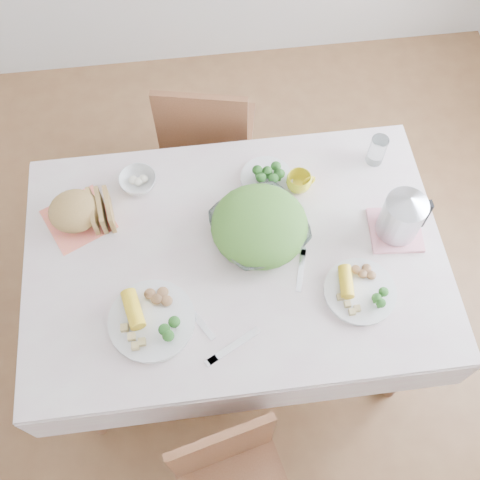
{
  "coord_description": "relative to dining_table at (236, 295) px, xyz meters",
  "views": [
    {
      "loc": [
        -0.1,
        -0.91,
        2.55
      ],
      "look_at": [
        0.02,
        0.02,
        0.82
      ],
      "focal_mm": 42.0,
      "sensor_mm": 36.0,
      "label": 1
    }
  ],
  "objects": [
    {
      "name": "broccoli_plate",
      "position": [
        0.16,
        0.3,
        0.4
      ],
      "size": [
        0.25,
        0.25,
        0.02
      ],
      "primitive_type": "cylinder",
      "rotation": [
        0.0,
        0.0,
        -0.3
      ],
      "color": "beige",
      "rests_on": "tablecloth"
    },
    {
      "name": "fruit_bowl",
      "position": [
        -0.33,
        0.34,
        0.41
      ],
      "size": [
        0.16,
        0.16,
        0.04
      ],
      "primitive_type": "imported",
      "rotation": [
        0.0,
        0.0,
        0.15
      ],
      "color": "white",
      "rests_on": "tablecloth"
    },
    {
      "name": "yellow_mug",
      "position": [
        0.27,
        0.25,
        0.42
      ],
      "size": [
        0.12,
        0.12,
        0.08
      ],
      "primitive_type": "imported",
      "rotation": [
        0.0,
        0.0,
        0.3
      ],
      "color": "yellow",
      "rests_on": "tablecloth"
    },
    {
      "name": "pink_tray",
      "position": [
        0.59,
        0.02,
        0.4
      ],
      "size": [
        0.2,
        0.2,
        0.01
      ],
      "primitive_type": "cube",
      "rotation": [
        0.0,
        0.0,
        -0.09
      ],
      "color": "pink",
      "rests_on": "tablecloth"
    },
    {
      "name": "tablecloth",
      "position": [
        0.0,
        0.0,
        0.38
      ],
      "size": [
        1.5,
        1.0,
        0.01
      ],
      "primitive_type": "cube",
      "color": "silver",
      "rests_on": "dining_table"
    },
    {
      "name": "dining_table",
      "position": [
        0.0,
        0.0,
        0.0
      ],
      "size": [
        1.4,
        0.9,
        0.75
      ],
      "primitive_type": "cube",
      "color": "brown",
      "rests_on": "floor"
    },
    {
      "name": "glass_tumbler",
      "position": [
        0.59,
        0.34,
        0.45
      ],
      "size": [
        0.07,
        0.07,
        0.13
      ],
      "primitive_type": "cylinder",
      "rotation": [
        0.0,
        0.0,
        0.02
      ],
      "color": "white",
      "rests_on": "tablecloth"
    },
    {
      "name": "bread_loaf",
      "position": [
        -0.56,
        0.21,
        0.45
      ],
      "size": [
        0.23,
        0.22,
        0.11
      ],
      "primitive_type": "ellipsoid",
      "rotation": [
        0.0,
        0.0,
        0.29
      ],
      "color": "olive",
      "rests_on": "napkin"
    },
    {
      "name": "dinner_plate_left",
      "position": [
        -0.31,
        -0.22,
        0.4
      ],
      "size": [
        0.32,
        0.32,
        0.02
      ],
      "primitive_type": "cylinder",
      "rotation": [
        0.0,
        0.0,
        -0.12
      ],
      "color": "white",
      "rests_on": "tablecloth"
    },
    {
      "name": "knife",
      "position": [
        -0.05,
        -0.34,
        0.39
      ],
      "size": [
        0.19,
        0.11,
        0.0
      ],
      "primitive_type": "cube",
      "rotation": [
        0.0,
        0.0,
        2.05
      ],
      "color": "silver",
      "rests_on": "tablecloth"
    },
    {
      "name": "napkin",
      "position": [
        -0.56,
        0.21,
        0.39
      ],
      "size": [
        0.29,
        0.29,
        0.0
      ],
      "primitive_type": "cube",
      "rotation": [
        0.0,
        0.0,
        0.45
      ],
      "color": "#FF7A5F",
      "rests_on": "tablecloth"
    },
    {
      "name": "salad_bowl",
      "position": [
        0.1,
        0.07,
        0.43
      ],
      "size": [
        0.42,
        0.42,
        0.08
      ],
      "primitive_type": "imported",
      "rotation": [
        0.0,
        0.0,
        0.38
      ],
      "color": "white",
      "rests_on": "tablecloth"
    },
    {
      "name": "dinner_plate_right",
      "position": [
        0.41,
        -0.21,
        0.4
      ],
      "size": [
        0.33,
        0.33,
        0.02
      ],
      "primitive_type": "cylinder",
      "rotation": [
        0.0,
        0.0,
        -0.46
      ],
      "color": "white",
      "rests_on": "tablecloth"
    },
    {
      "name": "chair_far",
      "position": [
        -0.03,
        0.81,
        0.09
      ],
      "size": [
        0.48,
        0.48,
        0.9
      ],
      "primitive_type": "cube",
      "rotation": [
        0.0,
        0.0,
        2.93
      ],
      "color": "brown",
      "rests_on": "floor"
    },
    {
      "name": "floor",
      "position": [
        0.0,
        0.0,
        -0.38
      ],
      "size": [
        3.6,
        3.6,
        0.0
      ],
      "primitive_type": "plane",
      "color": "brown",
      "rests_on": "ground"
    },
    {
      "name": "fork_left",
      "position": [
        -0.15,
        -0.23,
        0.39
      ],
      "size": [
        0.11,
        0.16,
        0.0
      ],
      "primitive_type": "cube",
      "rotation": [
        0.0,
        0.0,
        0.56
      ],
      "color": "silver",
      "rests_on": "tablecloth"
    },
    {
      "name": "electric_kettle",
      "position": [
        0.59,
        0.02,
        0.51
      ],
      "size": [
        0.18,
        0.18,
        0.21
      ],
      "primitive_type": "cylinder",
      "rotation": [
        0.0,
        0.0,
        -0.26
      ],
      "color": "#B2B5BA",
      "rests_on": "pink_tray"
    },
    {
      "name": "fork_right",
      "position": [
        0.22,
        -0.1,
        0.39
      ],
      "size": [
        0.07,
        0.17,
        0.0
      ],
      "primitive_type": "cube",
      "rotation": [
        0.0,
        0.0,
        -0.29
      ],
      "color": "silver",
      "rests_on": "tablecloth"
    }
  ]
}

